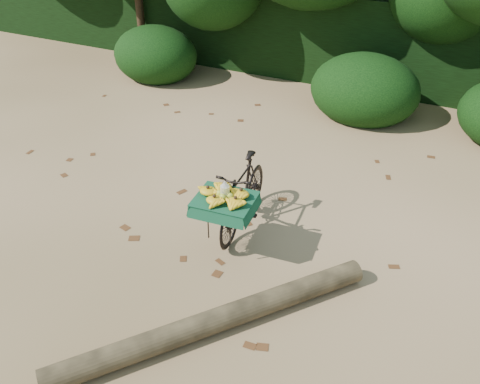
% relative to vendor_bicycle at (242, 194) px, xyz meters
% --- Properties ---
extents(ground, '(80.00, 80.00, 0.00)m').
position_rel_vendor_bicycle_xyz_m(ground, '(-0.98, -0.31, -0.48)').
color(ground, tan).
rests_on(ground, ground).
extents(vendor_bicycle, '(0.72, 1.69, 0.94)m').
position_rel_vendor_bicycle_xyz_m(vendor_bicycle, '(0.00, 0.00, 0.00)').
color(vendor_bicycle, black).
rests_on(vendor_bicycle, ground).
extents(fallen_log, '(2.31, 2.82, 0.25)m').
position_rel_vendor_bicycle_xyz_m(fallen_log, '(0.53, -1.69, -0.36)').
color(fallen_log, brown).
rests_on(fallen_log, ground).
extents(hedge_backdrop, '(26.00, 1.80, 1.80)m').
position_rel_vendor_bicycle_xyz_m(hedge_backdrop, '(-0.98, 5.99, 0.42)').
color(hedge_backdrop, black).
rests_on(hedge_backdrop, ground).
extents(bush_clumps, '(8.80, 1.70, 0.90)m').
position_rel_vendor_bicycle_xyz_m(bush_clumps, '(-0.48, 3.99, -0.03)').
color(bush_clumps, black).
rests_on(bush_clumps, ground).
extents(leaf_litter, '(7.00, 7.30, 0.01)m').
position_rel_vendor_bicycle_xyz_m(leaf_litter, '(-0.98, 0.34, -0.47)').
color(leaf_litter, '#502D15').
rests_on(leaf_litter, ground).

